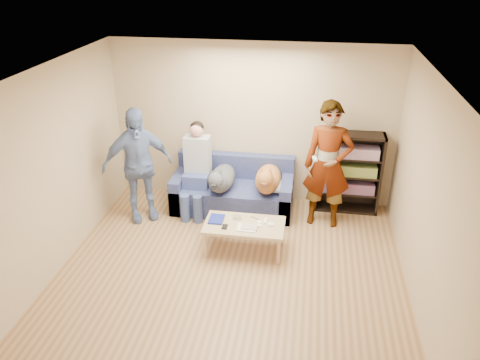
% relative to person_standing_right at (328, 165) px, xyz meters
% --- Properties ---
extents(ground, '(5.00, 5.00, 0.00)m').
position_rel_person_standing_right_xyz_m(ground, '(-1.20, -1.85, -0.96)').
color(ground, olive).
rests_on(ground, ground).
extents(ceiling, '(5.00, 5.00, 0.00)m').
position_rel_person_standing_right_xyz_m(ceiling, '(-1.20, -1.85, 1.64)').
color(ceiling, white).
rests_on(ceiling, ground).
extents(wall_back, '(4.50, 0.00, 4.50)m').
position_rel_person_standing_right_xyz_m(wall_back, '(-1.20, 0.65, 0.34)').
color(wall_back, tan).
rests_on(wall_back, ground).
extents(wall_left, '(0.00, 5.00, 5.00)m').
position_rel_person_standing_right_xyz_m(wall_left, '(-3.45, -1.85, 0.34)').
color(wall_left, tan).
rests_on(wall_left, ground).
extents(wall_right, '(0.00, 5.00, 5.00)m').
position_rel_person_standing_right_xyz_m(wall_right, '(1.05, -1.85, 0.34)').
color(wall_right, tan).
rests_on(wall_right, ground).
extents(blanket, '(0.44, 0.37, 0.15)m').
position_rel_person_standing_right_xyz_m(blanket, '(-0.70, 0.11, -0.46)').
color(blanket, '#A5A4A9').
rests_on(blanket, sofa).
extents(person_standing_right, '(0.73, 0.50, 1.93)m').
position_rel_person_standing_right_xyz_m(person_standing_right, '(0.00, 0.00, 0.00)').
color(person_standing_right, gray).
rests_on(person_standing_right, ground).
extents(person_standing_left, '(1.13, 0.91, 1.79)m').
position_rel_person_standing_right_xyz_m(person_standing_left, '(-2.81, -0.28, -0.07)').
color(person_standing_left, '#7187B4').
rests_on(person_standing_left, ground).
extents(held_controller, '(0.08, 0.14, 0.03)m').
position_rel_person_standing_right_xyz_m(held_controller, '(-0.20, -0.20, 0.18)').
color(held_controller, white).
rests_on(held_controller, person_standing_right).
extents(notebook_blue, '(0.20, 0.26, 0.03)m').
position_rel_person_standing_right_xyz_m(notebook_blue, '(-1.50, -0.88, -0.53)').
color(notebook_blue, navy).
rests_on(notebook_blue, coffee_table).
extents(papers, '(0.26, 0.20, 0.02)m').
position_rel_person_standing_right_xyz_m(papers, '(-1.05, -1.03, -0.54)').
color(papers, white).
rests_on(papers, coffee_table).
extents(magazine, '(0.22, 0.17, 0.01)m').
position_rel_person_standing_right_xyz_m(magazine, '(-1.02, -1.01, -0.52)').
color(magazine, '#B4AE90').
rests_on(magazine, coffee_table).
extents(camera_silver, '(0.11, 0.06, 0.05)m').
position_rel_person_standing_right_xyz_m(camera_silver, '(-1.22, -0.81, -0.52)').
color(camera_silver, '#B2B2B6').
rests_on(camera_silver, coffee_table).
extents(controller_a, '(0.04, 0.13, 0.03)m').
position_rel_person_standing_right_xyz_m(controller_a, '(-0.82, -0.83, -0.53)').
color(controller_a, white).
rests_on(controller_a, coffee_table).
extents(controller_b, '(0.09, 0.06, 0.03)m').
position_rel_person_standing_right_xyz_m(controller_b, '(-0.74, -0.91, -0.53)').
color(controller_b, white).
rests_on(controller_b, coffee_table).
extents(headphone_cup_a, '(0.07, 0.07, 0.02)m').
position_rel_person_standing_right_xyz_m(headphone_cup_a, '(-0.90, -0.95, -0.53)').
color(headphone_cup_a, white).
rests_on(headphone_cup_a, coffee_table).
extents(headphone_cup_b, '(0.07, 0.07, 0.02)m').
position_rel_person_standing_right_xyz_m(headphone_cup_b, '(-0.90, -0.87, -0.53)').
color(headphone_cup_b, white).
rests_on(headphone_cup_b, coffee_table).
extents(pen_orange, '(0.13, 0.06, 0.01)m').
position_rel_person_standing_right_xyz_m(pen_orange, '(-1.12, -1.09, -0.54)').
color(pen_orange, orange).
rests_on(pen_orange, coffee_table).
extents(pen_black, '(0.13, 0.08, 0.01)m').
position_rel_person_standing_right_xyz_m(pen_black, '(-0.98, -0.75, -0.54)').
color(pen_black, black).
rests_on(pen_black, coffee_table).
extents(wallet, '(0.07, 0.12, 0.02)m').
position_rel_person_standing_right_xyz_m(wallet, '(-1.35, -1.05, -0.54)').
color(wallet, black).
rests_on(wallet, coffee_table).
extents(sofa, '(1.90, 0.85, 0.82)m').
position_rel_person_standing_right_xyz_m(sofa, '(-1.45, 0.25, -0.68)').
color(sofa, '#515B93').
rests_on(sofa, ground).
extents(person_seated, '(0.40, 0.73, 1.47)m').
position_rel_person_standing_right_xyz_m(person_seated, '(-2.01, 0.12, -0.19)').
color(person_seated, '#424C93').
rests_on(person_seated, sofa).
extents(dog_gray, '(0.38, 1.24, 0.56)m').
position_rel_person_standing_right_xyz_m(dog_gray, '(-1.60, -0.01, -0.34)').
color(dog_gray, '#4F535A').
rests_on(dog_gray, sofa).
extents(dog_tan, '(0.40, 1.16, 0.57)m').
position_rel_person_standing_right_xyz_m(dog_tan, '(-0.89, 0.08, -0.34)').
color(dog_tan, '#C57E3C').
rests_on(dog_tan, sofa).
extents(coffee_table, '(1.10, 0.60, 0.42)m').
position_rel_person_standing_right_xyz_m(coffee_table, '(-1.10, -0.93, -0.59)').
color(coffee_table, tan).
rests_on(coffee_table, ground).
extents(bookshelf, '(1.00, 0.34, 1.30)m').
position_rel_person_standing_right_xyz_m(bookshelf, '(0.35, 0.48, -0.29)').
color(bookshelf, black).
rests_on(bookshelf, ground).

